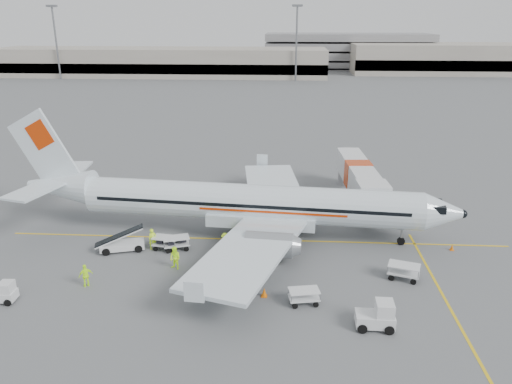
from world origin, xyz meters
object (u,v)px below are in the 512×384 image
(belt_loader, at_px, (121,236))
(tug_mid, at_px, (262,256))
(tug_fore, at_px, (375,315))
(tug_aft, at_px, (1,292))
(jet_bridge, at_px, (357,183))
(aircraft, at_px, (250,179))

(belt_loader, distance_m, tug_mid, 12.11)
(tug_fore, xyz_separation_m, tug_aft, (-25.33, 1.48, -0.19))
(tug_fore, relative_size, tug_aft, 1.25)
(jet_bridge, distance_m, belt_loader, 24.75)
(jet_bridge, distance_m, tug_mid, 17.43)
(jet_bridge, xyz_separation_m, tug_mid, (-9.27, -14.69, -1.45))
(belt_loader, relative_size, tug_fore, 2.00)
(tug_mid, height_order, tug_aft, tug_mid)
(jet_bridge, height_order, belt_loader, jet_bridge)
(tug_mid, bearing_deg, tug_aft, -130.35)
(jet_bridge, height_order, tug_fore, jet_bridge)
(aircraft, height_order, belt_loader, aircraft)
(jet_bridge, relative_size, tug_fore, 7.06)
(belt_loader, distance_m, tug_fore, 21.93)
(aircraft, bearing_deg, jet_bridge, 45.31)
(jet_bridge, relative_size, belt_loader, 3.54)
(belt_loader, bearing_deg, jet_bridge, 14.26)
(jet_bridge, bearing_deg, belt_loader, -152.67)
(belt_loader, height_order, tug_fore, belt_loader)
(aircraft, distance_m, belt_loader, 11.98)
(tug_mid, bearing_deg, tug_fore, -16.98)
(tug_mid, bearing_deg, aircraft, 132.49)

